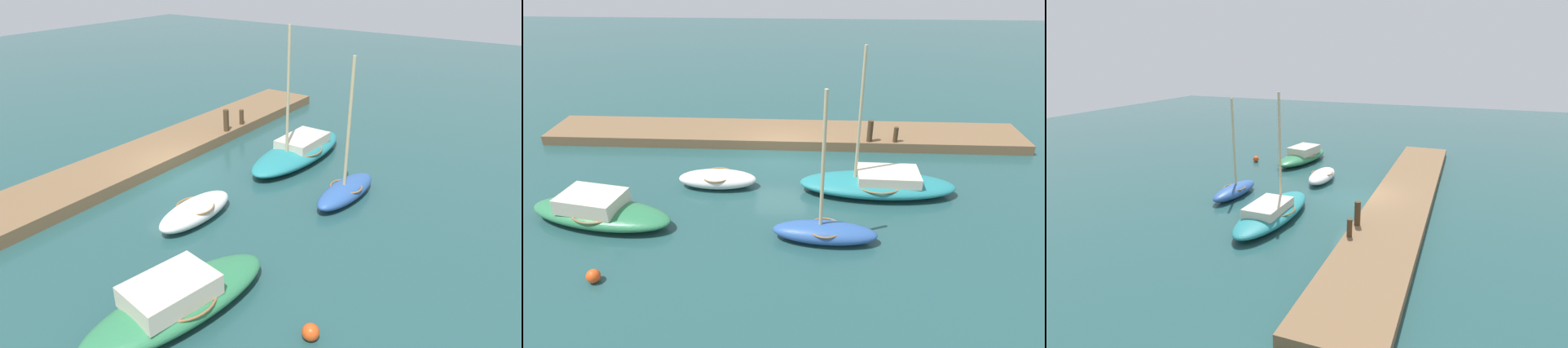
# 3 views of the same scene
# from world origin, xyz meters

# --- Properties ---
(ground_plane) EXTENTS (84.00, 84.00, 0.00)m
(ground_plane) POSITION_xyz_m (0.00, 0.00, 0.00)
(ground_plane) COLOR #234C4C
(dock_platform) EXTENTS (24.10, 3.00, 0.48)m
(dock_platform) POSITION_xyz_m (0.00, -2.15, 0.24)
(dock_platform) COLOR brown
(dock_platform) RESTS_ON ground_plane
(sailboat_teal) EXTENTS (6.29, 2.24, 5.92)m
(sailboat_teal) POSITION_xyz_m (-4.11, 3.24, 0.45)
(sailboat_teal) COLOR teal
(sailboat_teal) RESTS_ON ground_plane
(rowboat_blue) EXTENTS (3.64, 1.37, 5.35)m
(rowboat_blue) POSITION_xyz_m (-1.85, 6.63, 0.41)
(rowboat_blue) COLOR #2D569E
(rowboat_blue) RESTS_ON ground_plane
(rowboat_white) EXTENTS (3.24, 1.34, 0.71)m
(rowboat_white) POSITION_xyz_m (2.48, 3.06, 0.36)
(rowboat_white) COLOR white
(rowboat_white) RESTS_ON ground_plane
(motorboat_green) EXTENTS (5.70, 2.82, 1.14)m
(motorboat_green) POSITION_xyz_m (6.29, 5.88, 0.46)
(motorboat_green) COLOR #2D7A4C
(motorboat_green) RESTS_ON ground_plane
(mooring_post_west) EXTENTS (0.22, 0.22, 0.75)m
(mooring_post_west) POSITION_xyz_m (-5.47, -0.90, 0.86)
(mooring_post_west) COLOR #47331E
(mooring_post_west) RESTS_ON dock_platform
(mooring_post_mid_west) EXTENTS (0.27, 0.27, 1.06)m
(mooring_post_mid_west) POSITION_xyz_m (-4.23, -0.90, 1.02)
(mooring_post_mid_west) COLOR #47331E
(mooring_post_mid_west) RESTS_ON dock_platform
(marker_buoy) EXTENTS (0.43, 0.43, 0.43)m
(marker_buoy) POSITION_xyz_m (5.15, 9.06, 0.21)
(marker_buoy) COLOR #E54C19
(marker_buoy) RESTS_ON ground_plane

